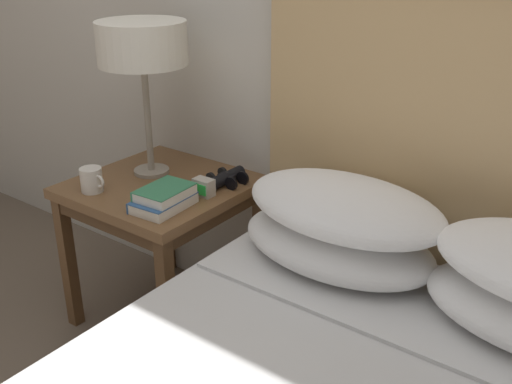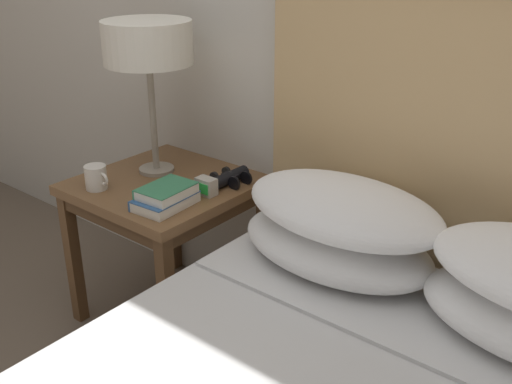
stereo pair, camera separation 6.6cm
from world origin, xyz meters
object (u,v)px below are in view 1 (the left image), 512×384
Objects in this scene: table_lamp at (142,46)px; book_stacked_on_top at (164,192)px; alarm_clock at (204,187)px; book_on_nightstand at (163,203)px; coffee_mug at (92,180)px; nightstand at (163,201)px; binoculars_pair at (227,178)px.

table_lamp reaches higher than book_stacked_on_top.
book_on_nightstand is at bearing -105.00° from alarm_clock.
coffee_mug reaches higher than alarm_clock.
book_stacked_on_top is (0.25, -0.19, -0.41)m from table_lamp.
table_lamp is 0.55m from book_on_nightstand.
book_stacked_on_top is (0.16, -0.14, 0.13)m from nightstand.
table_lamp is 0.53m from alarm_clock.
table_lamp is 2.97× the size of book_stacked_on_top.
nightstand is at bearing -146.58° from binoculars_pair.
nightstand is 3.12× the size of book_stacked_on_top.
book_on_nightstand reaches higher than nightstand.
coffee_mug reaches higher than book_stacked_on_top.
nightstand is 0.55m from table_lamp.
alarm_clock is (0.29, -0.04, -0.44)m from table_lamp.
book_on_nightstand is 2.04× the size of coffee_mug.
book_stacked_on_top reaches higher than binoculars_pair.
table_lamp is 0.52m from book_stacked_on_top.
nightstand is 1.05× the size of table_lamp.
nightstand is at bearing 56.48° from coffee_mug.
book_on_nightstand is 0.16m from alarm_clock.
book_stacked_on_top is 0.28m from binoculars_pair.
coffee_mug is at bearing -169.21° from book_stacked_on_top.
table_lamp reaches higher than book_on_nightstand.
coffee_mug reaches higher than binoculars_pair.
binoculars_pair is at bearing 16.38° from table_lamp.
book_stacked_on_top is 0.30m from coffee_mug.
binoculars_pair is at bearing 90.51° from alarm_clock.
nightstand is at bearing -178.94° from alarm_clock.
book_stacked_on_top is 1.16× the size of binoculars_pair.
alarm_clock is (0.33, 0.20, -0.01)m from coffee_mug.
book_stacked_on_top reaches higher than book_on_nightstand.
nightstand is 0.26m from binoculars_pair.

